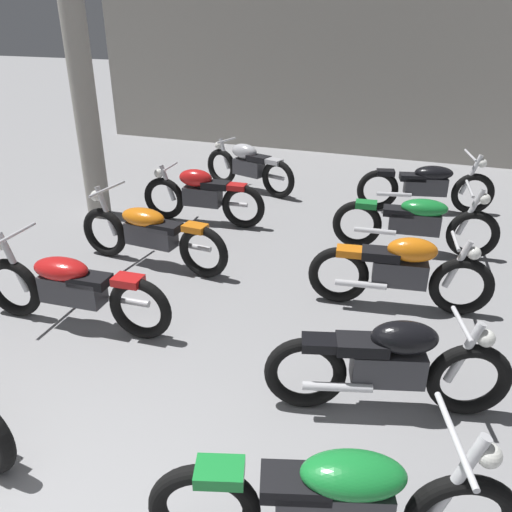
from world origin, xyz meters
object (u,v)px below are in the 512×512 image
object	(u,v)px
motorcycle_left_row_3	(202,195)
motorcycle_right_row_2	(401,271)
motorcycle_left_row_4	(248,166)
motorcycle_right_row_0	(335,500)
motorcycle_right_row_3	(416,221)
motorcycle_right_row_1	(389,364)
support_pillar	(86,114)
motorcycle_right_row_4	(427,185)
motorcycle_left_row_2	(150,233)
motorcycle_left_row_1	(72,288)

from	to	relation	value
motorcycle_left_row_3	motorcycle_right_row_2	distance (m)	3.49
motorcycle_left_row_4	motorcycle_right_row_0	xyz separation A→B (m)	(3.02, -6.37, -0.01)
motorcycle_right_row_3	motorcycle_right_row_1	bearing A→B (deg)	-88.68
support_pillar	motorcycle_right_row_3	bearing A→B (deg)	3.09
motorcycle_left_row_4	motorcycle_right_row_2	size ratio (longest dim) A/B	0.98
motorcycle_left_row_4	motorcycle_right_row_4	xyz separation A→B (m)	(3.09, -0.02, -0.01)
motorcycle_right_row_4	motorcycle_right_row_1	bearing A→B (deg)	-89.41
motorcycle_right_row_2	motorcycle_right_row_4	world-z (taller)	motorcycle_right_row_4
motorcycle_left_row_2	motorcycle_right_row_2	size ratio (longest dim) A/B	1.11
motorcycle_right_row_0	motorcycle_right_row_1	size ratio (longest dim) A/B	1.09
motorcycle_right_row_1	motorcycle_left_row_4	bearing A→B (deg)	122.18
motorcycle_left_row_3	motorcycle_right_row_2	bearing A→B (deg)	-26.36
motorcycle_right_row_3	motorcycle_left_row_3	bearing A→B (deg)	-179.75
support_pillar	motorcycle_right_row_1	distance (m)	5.90
motorcycle_left_row_2	motorcycle_right_row_1	bearing A→B (deg)	-27.82
motorcycle_right_row_3	motorcycle_right_row_0	bearing A→B (deg)	-90.61
motorcycle_left_row_1	motorcycle_right_row_0	bearing A→B (deg)	-26.71
motorcycle_left_row_2	motorcycle_right_row_1	world-z (taller)	motorcycle_left_row_2
motorcycle_left_row_3	motorcycle_left_row_1	bearing A→B (deg)	-89.39
support_pillar	motorcycle_right_row_4	world-z (taller)	support_pillar
motorcycle_left_row_3	motorcycle_right_row_2	xyz separation A→B (m)	(3.13, -1.55, 0.00)
motorcycle_left_row_2	motorcycle_right_row_1	distance (m)	3.60
motorcycle_left_row_1	motorcycle_left_row_2	xyz separation A→B (m)	(0.01, 1.52, 0.00)
support_pillar	motorcycle_right_row_3	size ratio (longest dim) A/B	1.48
motorcycle_left_row_2	motorcycle_left_row_3	bearing A→B (deg)	91.39
motorcycle_right_row_0	motorcycle_right_row_2	world-z (taller)	motorcycle_right_row_0
motorcycle_left_row_4	motorcycle_right_row_0	distance (m)	7.05
motorcycle_left_row_1	motorcycle_right_row_3	bearing A→B (deg)	44.89
motorcycle_left_row_2	motorcycle_right_row_3	xyz separation A→B (m)	(3.11, 1.58, 0.00)
support_pillar	motorcycle_right_row_4	size ratio (longest dim) A/B	1.50
motorcycle_left_row_2	motorcycle_right_row_2	xyz separation A→B (m)	(3.09, 0.02, 0.01)
motorcycle_right_row_0	motorcycle_right_row_3	world-z (taller)	same
motorcycle_left_row_4	support_pillar	bearing A→B (deg)	-132.33
motorcycle_left_row_4	motorcycle_right_row_0	world-z (taller)	motorcycle_right_row_0
motorcycle_left_row_3	motorcycle_right_row_1	distance (m)	4.58
motorcycle_left_row_3	motorcycle_right_row_0	bearing A→B (deg)	-56.22
support_pillar	motorcycle_right_row_2	distance (m)	5.16
motorcycle_left_row_2	motorcycle_left_row_1	bearing A→B (deg)	-90.20
motorcycle_left_row_3	motorcycle_right_row_0	world-z (taller)	motorcycle_right_row_0
motorcycle_left_row_2	motorcycle_left_row_4	world-z (taller)	motorcycle_left_row_2
motorcycle_right_row_0	motorcycle_right_row_4	size ratio (longest dim) A/B	0.98
motorcycle_left_row_1	support_pillar	bearing A→B (deg)	121.88
support_pillar	motorcycle_left_row_3	bearing A→B (deg)	8.20
support_pillar	motorcycle_right_row_0	xyz separation A→B (m)	(4.83, -4.38, -1.15)
motorcycle_left_row_2	motorcycle_right_row_3	world-z (taller)	same
motorcycle_left_row_1	motorcycle_left_row_3	distance (m)	3.09
motorcycle_right_row_0	motorcycle_right_row_3	distance (m)	4.64
motorcycle_left_row_1	motorcycle_right_row_2	world-z (taller)	motorcycle_left_row_1
motorcycle_right_row_0	motorcycle_right_row_4	world-z (taller)	same
motorcycle_right_row_0	motorcycle_right_row_4	xyz separation A→B (m)	(0.07, 6.35, 0.00)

